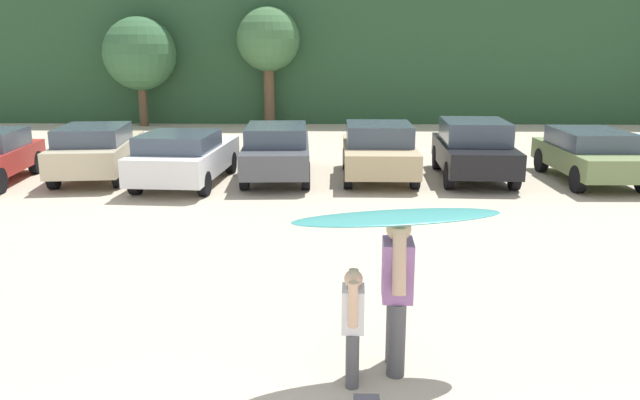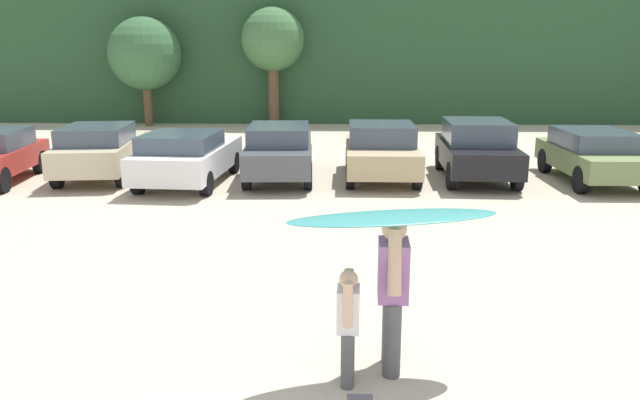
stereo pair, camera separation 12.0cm
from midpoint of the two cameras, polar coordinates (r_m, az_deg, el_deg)
The scene contains 12 objects.
hillside_ridge at distance 35.74m, azimuth 0.89°, elevation 14.46°, with size 108.00×12.00×7.96m, color #284C2D.
tree_far_left at distance 30.20m, azimuth -16.24°, elevation 12.66°, with size 3.28×3.28×4.92m.
tree_right at distance 29.35m, azimuth -4.87°, elevation 14.27°, with size 2.87×2.87×5.35m.
parked_car_champagne at distance 18.53m, azimuth -19.85°, elevation 4.35°, with size 2.31×4.47×1.50m.
parked_car_white at distance 17.06m, azimuth -12.44°, elevation 3.92°, with size 2.25×4.49×1.43m.
parked_car_dark_gray at distance 17.45m, azimuth -4.15°, elevation 4.61°, with size 1.98×4.69×1.50m.
parked_car_tan at distance 17.46m, azimuth 5.16°, elevation 4.56°, with size 1.97×4.04×1.53m.
parked_car_black at distance 17.81m, azimuth 13.66°, elevation 4.59°, with size 2.02×4.18×1.63m.
parked_car_olive_green at distance 18.48m, azimuth 23.25°, elevation 3.91°, with size 1.94×4.12×1.40m.
person_adult at distance 7.04m, azimuth 6.55°, elevation -7.69°, with size 0.35×0.74×1.81m.
person_child at distance 6.84m, azimuth 2.51°, elevation -10.88°, with size 0.25×0.49×1.30m.
surfboard_teal at distance 6.76m, azimuth 6.67°, elevation -1.59°, with size 2.44×1.16×0.08m.
Camera 1 is at (0.09, -2.88, 3.60)m, focal length 35.07 mm.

